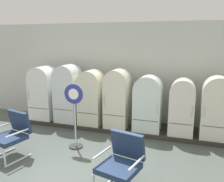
{
  "coord_description": "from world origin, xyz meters",
  "views": [
    {
      "loc": [
        1.7,
        -3.08,
        2.45
      ],
      "look_at": [
        -0.18,
        2.75,
        1.12
      ],
      "focal_mm": 38.31,
      "sensor_mm": 36.0,
      "label": 1
    }
  ],
  "objects_px": {
    "refrigerator_5": "(182,105)",
    "armchair_right": "(122,161)",
    "armchair_left": "(12,133)",
    "sign_stand": "(75,117)",
    "refrigerator_6": "(216,106)",
    "refrigerator_2": "(91,96)",
    "refrigerator_3": "(117,96)",
    "refrigerator_0": "(44,91)",
    "refrigerator_4": "(148,102)",
    "refrigerator_1": "(68,91)"
  },
  "relations": [
    {
      "from": "refrigerator_1",
      "to": "armchair_left",
      "type": "xyz_separation_m",
      "value": [
        -0.18,
        -2.16,
        -0.46
      ]
    },
    {
      "from": "refrigerator_4",
      "to": "sign_stand",
      "type": "xyz_separation_m",
      "value": [
        -1.43,
        -1.34,
        -0.14
      ]
    },
    {
      "from": "refrigerator_2",
      "to": "refrigerator_6",
      "type": "relative_size",
      "value": 1.01
    },
    {
      "from": "armchair_right",
      "to": "refrigerator_1",
      "type": "bearing_deg",
      "value": 132.06
    },
    {
      "from": "refrigerator_2",
      "to": "armchair_left",
      "type": "relative_size",
      "value": 1.58
    },
    {
      "from": "refrigerator_6",
      "to": "armchair_left",
      "type": "xyz_separation_m",
      "value": [
        -4.14,
        -2.14,
        -0.37
      ]
    },
    {
      "from": "refrigerator_0",
      "to": "refrigerator_6",
      "type": "height_order",
      "value": "refrigerator_0"
    },
    {
      "from": "refrigerator_2",
      "to": "armchair_left",
      "type": "bearing_deg",
      "value": -113.0
    },
    {
      "from": "refrigerator_0",
      "to": "refrigerator_1",
      "type": "relative_size",
      "value": 0.95
    },
    {
      "from": "refrigerator_4",
      "to": "refrigerator_6",
      "type": "bearing_deg",
      "value": 0.34
    },
    {
      "from": "refrigerator_0",
      "to": "refrigerator_4",
      "type": "bearing_deg",
      "value": -0.33
    },
    {
      "from": "refrigerator_5",
      "to": "armchair_right",
      "type": "distance_m",
      "value": 2.72
    },
    {
      "from": "refrigerator_2",
      "to": "refrigerator_0",
      "type": "bearing_deg",
      "value": 179.68
    },
    {
      "from": "refrigerator_5",
      "to": "refrigerator_4",
      "type": "bearing_deg",
      "value": -179.65
    },
    {
      "from": "sign_stand",
      "to": "refrigerator_2",
      "type": "bearing_deg",
      "value": 96.57
    },
    {
      "from": "refrigerator_0",
      "to": "refrigerator_5",
      "type": "height_order",
      "value": "refrigerator_0"
    },
    {
      "from": "refrigerator_2",
      "to": "refrigerator_6",
      "type": "bearing_deg",
      "value": 0.0
    },
    {
      "from": "refrigerator_3",
      "to": "refrigerator_2",
      "type": "bearing_deg",
      "value": -178.71
    },
    {
      "from": "refrigerator_0",
      "to": "refrigerator_5",
      "type": "distance_m",
      "value": 3.98
    },
    {
      "from": "refrigerator_3",
      "to": "refrigerator_5",
      "type": "distance_m",
      "value": 1.69
    },
    {
      "from": "refrigerator_0",
      "to": "armchair_right",
      "type": "height_order",
      "value": "refrigerator_0"
    },
    {
      "from": "refrigerator_6",
      "to": "sign_stand",
      "type": "xyz_separation_m",
      "value": [
        -3.07,
        -1.35,
        -0.17
      ]
    },
    {
      "from": "refrigerator_1",
      "to": "refrigerator_3",
      "type": "height_order",
      "value": "refrigerator_1"
    },
    {
      "from": "refrigerator_4",
      "to": "refrigerator_3",
      "type": "bearing_deg",
      "value": 178.19
    },
    {
      "from": "refrigerator_1",
      "to": "refrigerator_5",
      "type": "relative_size",
      "value": 1.17
    },
    {
      "from": "refrigerator_2",
      "to": "sign_stand",
      "type": "bearing_deg",
      "value": -83.43
    },
    {
      "from": "refrigerator_5",
      "to": "armchair_right",
      "type": "relative_size",
      "value": 1.46
    },
    {
      "from": "refrigerator_0",
      "to": "sign_stand",
      "type": "distance_m",
      "value": 2.19
    },
    {
      "from": "armchair_right",
      "to": "sign_stand",
      "type": "distance_m",
      "value": 1.9
    },
    {
      "from": "armchair_left",
      "to": "armchair_right",
      "type": "relative_size",
      "value": 1.0
    },
    {
      "from": "sign_stand",
      "to": "armchair_left",
      "type": "bearing_deg",
      "value": -143.37
    },
    {
      "from": "refrigerator_4",
      "to": "refrigerator_6",
      "type": "relative_size",
      "value": 0.96
    },
    {
      "from": "armchair_left",
      "to": "refrigerator_5",
      "type": "bearing_deg",
      "value": 32.59
    },
    {
      "from": "refrigerator_0",
      "to": "refrigerator_4",
      "type": "xyz_separation_m",
      "value": [
        3.13,
        -0.02,
        -0.07
      ]
    },
    {
      "from": "refrigerator_1",
      "to": "refrigerator_5",
      "type": "xyz_separation_m",
      "value": [
        3.17,
        -0.02,
        -0.13
      ]
    },
    {
      "from": "armchair_left",
      "to": "sign_stand",
      "type": "distance_m",
      "value": 1.34
    },
    {
      "from": "refrigerator_3",
      "to": "refrigerator_6",
      "type": "relative_size",
      "value": 1.05
    },
    {
      "from": "refrigerator_3",
      "to": "sign_stand",
      "type": "xyz_separation_m",
      "value": [
        -0.6,
        -1.37,
        -0.22
      ]
    },
    {
      "from": "refrigerator_2",
      "to": "refrigerator_3",
      "type": "height_order",
      "value": "refrigerator_3"
    },
    {
      "from": "refrigerator_5",
      "to": "armchair_left",
      "type": "bearing_deg",
      "value": -147.41
    },
    {
      "from": "refrigerator_4",
      "to": "sign_stand",
      "type": "height_order",
      "value": "refrigerator_4"
    },
    {
      "from": "refrigerator_1",
      "to": "refrigerator_4",
      "type": "relative_size",
      "value": 1.14
    },
    {
      "from": "refrigerator_0",
      "to": "armchair_right",
      "type": "relative_size",
      "value": 1.62
    },
    {
      "from": "armchair_left",
      "to": "sign_stand",
      "type": "xyz_separation_m",
      "value": [
        1.07,
        0.79,
        0.2
      ]
    },
    {
      "from": "refrigerator_2",
      "to": "refrigerator_3",
      "type": "bearing_deg",
      "value": 1.29
    },
    {
      "from": "refrigerator_4",
      "to": "armchair_left",
      "type": "relative_size",
      "value": 1.5
    },
    {
      "from": "refrigerator_0",
      "to": "refrigerator_4",
      "type": "height_order",
      "value": "refrigerator_0"
    },
    {
      "from": "refrigerator_5",
      "to": "armchair_right",
      "type": "xyz_separation_m",
      "value": [
        -0.84,
        -2.57,
        -0.33
      ]
    },
    {
      "from": "refrigerator_5",
      "to": "armchair_left",
      "type": "xyz_separation_m",
      "value": [
        -3.35,
        -2.14,
        -0.33
      ]
    },
    {
      "from": "armchair_right",
      "to": "refrigerator_6",
      "type": "bearing_deg",
      "value": 57.72
    }
  ]
}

